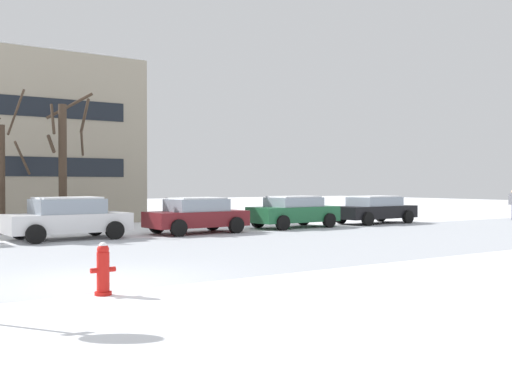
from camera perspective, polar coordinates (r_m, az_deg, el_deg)
name	(u,v)px	position (r m, az deg, el deg)	size (l,w,h in m)	color
ground_plane	(100,283)	(11.93, -15.03, -8.61)	(120.00, 120.00, 0.00)	white
road_surface	(50,262)	(15.48, -19.45, -6.45)	(80.00, 9.47, 0.00)	#B7BCC4
fire_hydrant	(103,268)	(10.61, -14.72, -7.23)	(0.44, 0.30, 0.93)	red
parked_car_white	(68,218)	(21.41, -17.94, -2.42)	(4.22, 2.26, 1.48)	white
parked_car_maroon	(197,215)	(23.02, -5.82, -2.25)	(4.01, 2.12, 1.41)	maroon
parked_car_green	(294,211)	(25.87, 3.70, -1.90)	(4.15, 2.11, 1.41)	#1E6038
parked_car_black	(375,209)	(29.11, 11.51, -1.66)	(4.46, 2.13, 1.35)	black
tree_far_left	(3,173)	(24.55, -23.46, 1.75)	(1.69, 1.93, 5.62)	#423326
tree_far_mid	(64,160)	(25.10, -18.26, 3.03)	(1.92, 2.43, 5.82)	#423326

